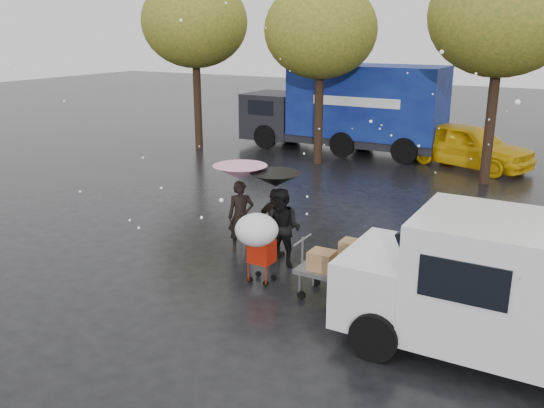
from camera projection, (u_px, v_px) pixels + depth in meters
The scene contains 14 objects.
ground at pixel (264, 277), 11.68m from camera, with size 90.00×90.00×0.00m, color black.
person_pink at pixel (241, 216), 12.87m from camera, with size 0.59×0.39×1.62m, color black.
person_middle at pixel (283, 229), 11.99m from camera, with size 0.82×0.64×1.68m, color black.
person_black at pixel (276, 223), 12.51m from camera, with size 0.91×0.38×1.55m, color black.
umbrella_pink at pixel (240, 172), 12.57m from camera, with size 1.20×1.20×1.98m.
umbrella_black at pixel (276, 180), 12.22m from camera, with size 1.11×1.11×1.91m.
vendor_cart at pixel (343, 264), 10.45m from camera, with size 1.52×0.80×1.27m.
shopping_cart at pixel (257, 234), 11.04m from camera, with size 0.84×0.84×1.46m.
white_van at pixel (518, 291), 8.40m from camera, with size 4.91×2.18×2.20m.
blue_truck at pixel (347, 108), 23.32m from camera, with size 8.30×2.60×3.50m.
box_ground_near at pixel (393, 285), 10.72m from camera, with size 0.54×0.43×0.49m, color #8E5B3D.
box_ground_far at pixel (385, 252), 12.59m from camera, with size 0.40×0.31×0.31m, color #8E5B3D.
yellow_taxi at pixel (468, 145), 20.87m from camera, with size 1.88×4.68×1.60m, color yellow.
tree_row at pixel (405, 23), 18.76m from camera, with size 21.60×4.40×7.12m.
Camera 1 is at (5.45, -9.26, 4.81)m, focal length 38.00 mm.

